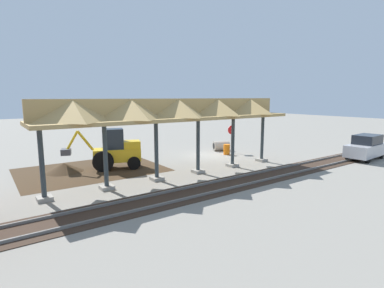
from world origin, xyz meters
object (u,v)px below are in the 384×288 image
Objects in this scene: backhoe at (115,151)px; distant_parked_car at (366,147)px; concrete_pipe at (221,146)px; stop_sign at (231,133)px; traffic_barrel at (227,149)px.

backhoe reaches higher than distant_parked_car.
backhoe reaches higher than concrete_pipe.
stop_sign reaches higher than concrete_pipe.
stop_sign reaches higher than traffic_barrel.
backhoe is (10.78, -0.28, -0.51)m from stop_sign.
stop_sign is at bearing -154.74° from traffic_barrel.
concrete_pipe is (-10.73, -1.03, -0.81)m from backhoe.
traffic_barrel is at bearing 25.26° from stop_sign.
backhoe is at bearing -26.23° from distant_parked_car.
backhoe is 5.86× the size of traffic_barrel.
backhoe is at bearing -4.10° from traffic_barrel.
backhoe is 19.71m from distant_parked_car.
traffic_barrel is at bearing 175.90° from backhoe.
distant_parked_car is at bearing 125.52° from concrete_pipe.
concrete_pipe is 1.93m from traffic_barrel.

